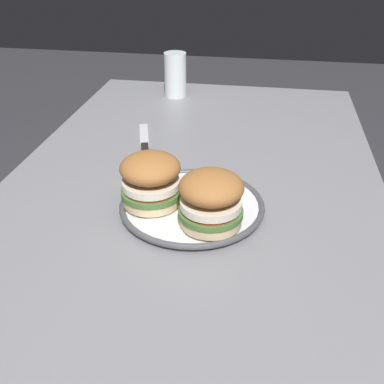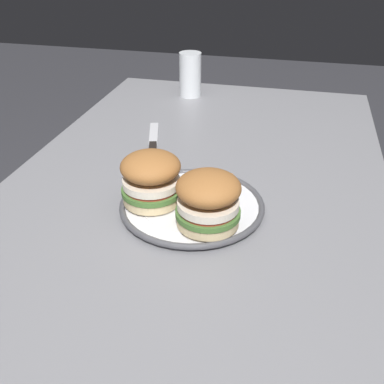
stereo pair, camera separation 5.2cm
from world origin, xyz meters
The scene contains 8 objects.
dining_table centered at (0.00, 0.00, 0.65)m, with size 1.45×0.82×0.75m.
dinner_plate centered at (-0.07, -0.02, 0.76)m, with size 0.28×0.28×0.02m.
sandwich_half_left centered at (-0.13, -0.06, 0.82)m, with size 0.15×0.15×0.10m.
sandwich_half_right centered at (-0.08, 0.06, 0.82)m, with size 0.15×0.15×0.10m.
orange_peel_curled centered at (-0.05, -0.02, 0.77)m, with size 0.08×0.08×0.01m.
orange_peel_strip_long centered at (0.02, -0.06, 0.77)m, with size 0.08×0.05×0.01m.
drinking_glass centered at (0.59, 0.14, 0.81)m, with size 0.07×0.07×0.14m.
table_knife centered at (0.21, 0.15, 0.75)m, with size 0.22×0.08×0.01m.
Camera 1 is at (-0.81, -0.14, 1.24)m, focal length 42.94 mm.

